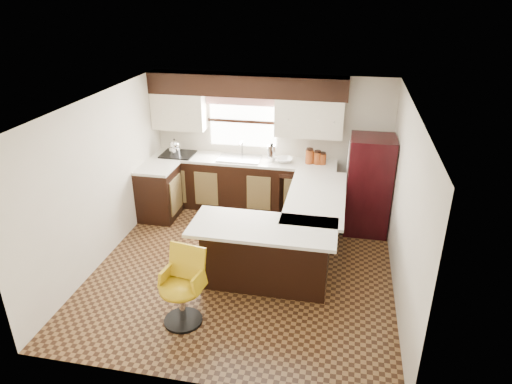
% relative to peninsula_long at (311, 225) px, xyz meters
% --- Properties ---
extents(floor, '(4.40, 4.40, 0.00)m').
position_rel_peninsula_long_xyz_m(floor, '(-0.90, -0.62, -0.45)').
color(floor, '#49301A').
rests_on(floor, ground).
extents(ceiling, '(4.40, 4.40, 0.00)m').
position_rel_peninsula_long_xyz_m(ceiling, '(-0.90, -0.62, 1.95)').
color(ceiling, silver).
rests_on(ceiling, wall_back).
extents(wall_back, '(4.40, 0.00, 4.40)m').
position_rel_peninsula_long_xyz_m(wall_back, '(-0.90, 1.58, 0.75)').
color(wall_back, beige).
rests_on(wall_back, floor).
extents(wall_front, '(4.40, 0.00, 4.40)m').
position_rel_peninsula_long_xyz_m(wall_front, '(-0.90, -2.83, 0.75)').
color(wall_front, beige).
rests_on(wall_front, floor).
extents(wall_left, '(0.00, 4.40, 4.40)m').
position_rel_peninsula_long_xyz_m(wall_left, '(-3.00, -0.62, 0.75)').
color(wall_left, beige).
rests_on(wall_left, floor).
extents(wall_right, '(0.00, 4.40, 4.40)m').
position_rel_peninsula_long_xyz_m(wall_right, '(1.20, -0.62, 0.75)').
color(wall_right, beige).
rests_on(wall_right, floor).
extents(base_cab_back, '(3.30, 0.60, 0.90)m').
position_rel_peninsula_long_xyz_m(base_cab_back, '(-1.35, 1.28, 0.00)').
color(base_cab_back, black).
rests_on(base_cab_back, floor).
extents(base_cab_left, '(0.60, 0.70, 0.90)m').
position_rel_peninsula_long_xyz_m(base_cab_left, '(-2.70, 0.62, 0.00)').
color(base_cab_left, black).
rests_on(base_cab_left, floor).
extents(counter_back, '(3.30, 0.60, 0.04)m').
position_rel_peninsula_long_xyz_m(counter_back, '(-1.35, 1.28, 0.47)').
color(counter_back, silver).
rests_on(counter_back, base_cab_back).
extents(counter_left, '(0.60, 0.70, 0.04)m').
position_rel_peninsula_long_xyz_m(counter_left, '(-2.70, 0.62, 0.47)').
color(counter_left, silver).
rests_on(counter_left, base_cab_left).
extents(soffit, '(3.40, 0.35, 0.36)m').
position_rel_peninsula_long_xyz_m(soffit, '(-1.30, 1.40, 1.77)').
color(soffit, black).
rests_on(soffit, wall_back).
extents(upper_cab_left, '(0.94, 0.35, 0.64)m').
position_rel_peninsula_long_xyz_m(upper_cab_left, '(-2.52, 1.40, 1.27)').
color(upper_cab_left, beige).
rests_on(upper_cab_left, wall_back).
extents(upper_cab_right, '(1.14, 0.35, 0.64)m').
position_rel_peninsula_long_xyz_m(upper_cab_right, '(-0.22, 1.40, 1.27)').
color(upper_cab_right, beige).
rests_on(upper_cab_right, wall_back).
extents(window_pane, '(1.20, 0.02, 0.90)m').
position_rel_peninsula_long_xyz_m(window_pane, '(-1.40, 1.56, 1.10)').
color(window_pane, white).
rests_on(window_pane, wall_back).
extents(valance, '(1.30, 0.06, 0.18)m').
position_rel_peninsula_long_xyz_m(valance, '(-1.40, 1.52, 1.49)').
color(valance, '#D19B93').
rests_on(valance, wall_back).
extents(sink, '(0.75, 0.45, 0.03)m').
position_rel_peninsula_long_xyz_m(sink, '(-1.40, 1.25, 0.51)').
color(sink, '#B2B2B7').
rests_on(sink, counter_back).
extents(dishwasher, '(0.58, 0.03, 0.78)m').
position_rel_peninsula_long_xyz_m(dishwasher, '(-0.35, 0.99, -0.02)').
color(dishwasher, black).
rests_on(dishwasher, floor).
extents(cooktop, '(0.58, 0.50, 0.02)m').
position_rel_peninsula_long_xyz_m(cooktop, '(-2.55, 1.25, 0.51)').
color(cooktop, black).
rests_on(cooktop, counter_back).
extents(peninsula_long, '(0.60, 1.95, 0.90)m').
position_rel_peninsula_long_xyz_m(peninsula_long, '(0.00, 0.00, 0.00)').
color(peninsula_long, black).
rests_on(peninsula_long, floor).
extents(peninsula_return, '(1.65, 0.60, 0.90)m').
position_rel_peninsula_long_xyz_m(peninsula_return, '(-0.53, -0.97, 0.00)').
color(peninsula_return, black).
rests_on(peninsula_return, floor).
extents(counter_pen_long, '(0.84, 1.95, 0.04)m').
position_rel_peninsula_long_xyz_m(counter_pen_long, '(0.05, 0.00, 0.47)').
color(counter_pen_long, silver).
rests_on(counter_pen_long, peninsula_long).
extents(counter_pen_return, '(1.89, 0.84, 0.04)m').
position_rel_peninsula_long_xyz_m(counter_pen_return, '(-0.55, -1.06, 0.47)').
color(counter_pen_return, silver).
rests_on(counter_pen_return, peninsula_return).
extents(refrigerator, '(0.69, 0.67, 1.62)m').
position_rel_peninsula_long_xyz_m(refrigerator, '(0.83, 0.85, 0.36)').
color(refrigerator, black).
rests_on(refrigerator, floor).
extents(bar_chair, '(0.59, 0.59, 0.96)m').
position_rel_peninsula_long_xyz_m(bar_chair, '(-1.37, -1.94, 0.03)').
color(bar_chair, '#C49D0F').
rests_on(bar_chair, floor).
extents(kettle, '(0.20, 0.20, 0.27)m').
position_rel_peninsula_long_xyz_m(kettle, '(-2.60, 1.26, 0.66)').
color(kettle, silver).
rests_on(kettle, cooktop).
extents(percolator, '(0.14, 0.14, 0.29)m').
position_rel_peninsula_long_xyz_m(percolator, '(-0.84, 1.28, 0.64)').
color(percolator, silver).
rests_on(percolator, counter_back).
extents(mixing_bowl, '(0.38, 0.38, 0.07)m').
position_rel_peninsula_long_xyz_m(mixing_bowl, '(-0.62, 1.28, 0.53)').
color(mixing_bowl, white).
rests_on(mixing_bowl, counter_back).
extents(canister_large, '(0.14, 0.14, 0.24)m').
position_rel_peninsula_long_xyz_m(canister_large, '(-0.18, 1.30, 0.62)').
color(canister_large, '#8B3C15').
rests_on(canister_large, counter_back).
extents(canister_med, '(0.14, 0.14, 0.21)m').
position_rel_peninsula_long_xyz_m(canister_med, '(-0.04, 1.30, 0.60)').
color(canister_med, '#8B3C15').
rests_on(canister_med, counter_back).
extents(canister_small, '(0.12, 0.12, 0.19)m').
position_rel_peninsula_long_xyz_m(canister_small, '(0.05, 1.30, 0.59)').
color(canister_small, '#8B3C15').
rests_on(canister_small, counter_back).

